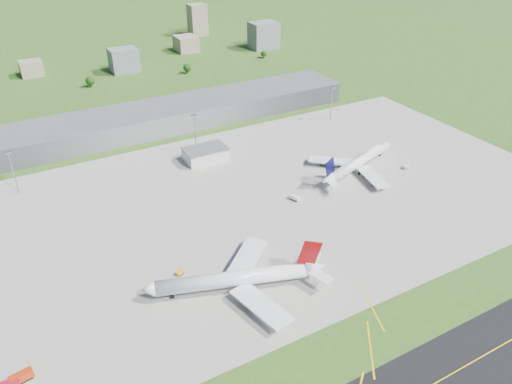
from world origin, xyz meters
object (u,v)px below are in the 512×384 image
airliner_red_twin (239,279)px  fire_truck (22,377)px  van_white_far (406,167)px  tug_yellow (180,273)px  airliner_blue_quad (360,161)px  van_white_near (295,198)px

airliner_red_twin → fire_truck: airliner_red_twin is taller
fire_truck → van_white_far: size_ratio=1.79×
fire_truck → tug_yellow: size_ratio=1.99×
airliner_red_twin → fire_truck: size_ratio=9.26×
airliner_red_twin → airliner_blue_quad: size_ratio=1.07×
airliner_blue_quad → van_white_near: bearing=174.3°
van_white_near → van_white_far: van_white_near is taller
fire_truck → van_white_far: fire_truck is taller
airliner_blue_quad → tug_yellow: airliner_blue_quad is taller
airliner_blue_quad → van_white_far: bearing=-46.1°
fire_truck → van_white_near: bearing=10.6°
fire_truck → van_white_near: fire_truck is taller
fire_truck → van_white_near: (148.93, 54.59, -0.38)m
fire_truck → van_white_near: size_ratio=1.41×
van_white_near → van_white_far: bearing=-113.5°
airliner_red_twin → fire_truck: (-88.03, -4.92, -4.01)m
fire_truck → tug_yellow: bearing=11.3°
airliner_blue_quad → van_white_near: airliner_blue_quad is taller
airliner_blue_quad → fire_truck: 214.47m
tug_yellow → van_white_near: 84.42m
tug_yellow → van_white_far: van_white_far is taller
van_white_near → fire_truck: bearing=88.2°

